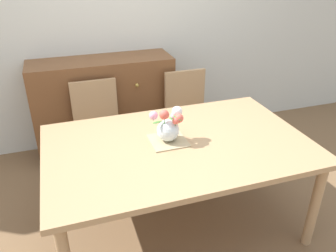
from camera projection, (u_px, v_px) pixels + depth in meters
The scene contains 8 objects.
ground_plane at pixel (177, 222), 2.70m from camera, with size 12.00×12.00×0.00m, color brown.
back_wall at pixel (125, 11), 3.41m from camera, with size 7.00×0.10×2.80m, color silver.
dining_table at pixel (178, 151), 2.40m from camera, with size 1.84×1.17×0.74m.
chair_left at pixel (98, 123), 3.12m from camera, with size 0.42×0.42×0.90m.
chair_right at pixel (188, 110), 3.37m from camera, with size 0.42×0.42×0.90m.
dresser at pixel (105, 106), 3.50m from camera, with size 1.40×0.47×1.00m.
placemat at pixel (168, 141), 2.38m from camera, with size 0.25×0.25×0.01m, color tan.
flower_vase at pixel (169, 126), 2.33m from camera, with size 0.23×0.18×0.25m.
Camera 1 is at (-0.72, -1.92, 1.93)m, focal length 36.06 mm.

